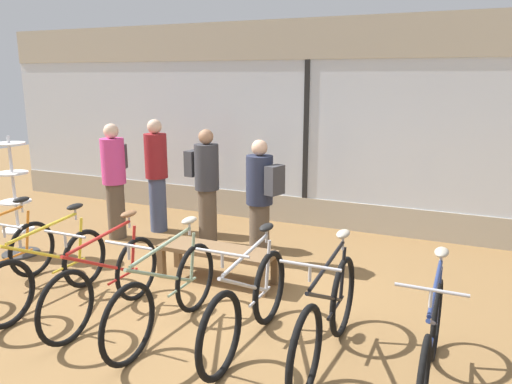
{
  "coord_description": "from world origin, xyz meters",
  "views": [
    {
      "loc": [
        2.47,
        -4.11,
        2.36
      ],
      "look_at": [
        0.0,
        1.39,
        0.95
      ],
      "focal_mm": 35.0,
      "sensor_mm": 36.0,
      "label": 1
    }
  ],
  "objects_px": {
    "bicycle_right": "(327,318)",
    "display_bench": "(217,254)",
    "bicycle_far_right": "(431,343)",
    "customer_by_window": "(261,198)",
    "bicycle_left": "(50,271)",
    "bicycle_center_left": "(106,282)",
    "customer_near_rack": "(114,177)",
    "bicycle_center": "(166,294)",
    "bicycle_center_right": "(248,305)",
    "accessory_rack": "(16,207)",
    "customer_mid_floor": "(206,183)",
    "customer_near_bench": "(157,173)"
  },
  "relations": [
    {
      "from": "customer_near_rack",
      "to": "bicycle_right",
      "type": "bearing_deg",
      "value": -27.37
    },
    {
      "from": "bicycle_far_right",
      "to": "customer_near_bench",
      "type": "xyz_separation_m",
      "value": [
        -4.25,
        2.54,
        0.52
      ]
    },
    {
      "from": "accessory_rack",
      "to": "bicycle_right",
      "type": "bearing_deg",
      "value": -10.47
    },
    {
      "from": "accessory_rack",
      "to": "customer_near_bench",
      "type": "distance_m",
      "value": 2.0
    },
    {
      "from": "bicycle_center",
      "to": "customer_near_rack",
      "type": "bearing_deg",
      "value": 137.55
    },
    {
      "from": "customer_mid_floor",
      "to": "accessory_rack",
      "type": "bearing_deg",
      "value": -145.61
    },
    {
      "from": "customer_near_rack",
      "to": "bicycle_far_right",
      "type": "bearing_deg",
      "value": -23.53
    },
    {
      "from": "customer_mid_floor",
      "to": "customer_near_bench",
      "type": "xyz_separation_m",
      "value": [
        -0.99,
        0.23,
        0.02
      ]
    },
    {
      "from": "bicycle_left",
      "to": "accessory_rack",
      "type": "bearing_deg",
      "value": 148.43
    },
    {
      "from": "bicycle_right",
      "to": "accessory_rack",
      "type": "bearing_deg",
      "value": 169.53
    },
    {
      "from": "bicycle_center_left",
      "to": "bicycle_right",
      "type": "xyz_separation_m",
      "value": [
        2.2,
        0.13,
        0.02
      ]
    },
    {
      "from": "bicycle_left",
      "to": "bicycle_center_left",
      "type": "relative_size",
      "value": 1.01
    },
    {
      "from": "bicycle_left",
      "to": "bicycle_right",
      "type": "bearing_deg",
      "value": 2.42
    },
    {
      "from": "display_bench",
      "to": "customer_mid_floor",
      "type": "relative_size",
      "value": 0.85
    },
    {
      "from": "bicycle_center_right",
      "to": "accessory_rack",
      "type": "height_order",
      "value": "accessory_rack"
    },
    {
      "from": "customer_near_bench",
      "to": "bicycle_left",
      "type": "bearing_deg",
      "value": -79.78
    },
    {
      "from": "bicycle_left",
      "to": "bicycle_center_left",
      "type": "bearing_deg",
      "value": -0.6
    },
    {
      "from": "bicycle_center",
      "to": "bicycle_right",
      "type": "bearing_deg",
      "value": 5.27
    },
    {
      "from": "bicycle_center_left",
      "to": "customer_near_rack",
      "type": "relative_size",
      "value": 1.0
    },
    {
      "from": "bicycle_far_right",
      "to": "accessory_rack",
      "type": "xyz_separation_m",
      "value": [
        -5.34,
        0.88,
        0.27
      ]
    },
    {
      "from": "accessory_rack",
      "to": "customer_near_rack",
      "type": "xyz_separation_m",
      "value": [
        0.73,
        1.13,
        0.25
      ]
    },
    {
      "from": "accessory_rack",
      "to": "display_bench",
      "type": "bearing_deg",
      "value": 6.24
    },
    {
      "from": "bicycle_left",
      "to": "display_bench",
      "type": "bearing_deg",
      "value": 44.5
    },
    {
      "from": "accessory_rack",
      "to": "bicycle_far_right",
      "type": "bearing_deg",
      "value": -9.39
    },
    {
      "from": "bicycle_center_left",
      "to": "bicycle_far_right",
      "type": "bearing_deg",
      "value": 1.59
    },
    {
      "from": "bicycle_center_left",
      "to": "bicycle_center_right",
      "type": "relative_size",
      "value": 0.98
    },
    {
      "from": "bicycle_center_right",
      "to": "bicycle_left",
      "type": "bearing_deg",
      "value": -177.66
    },
    {
      "from": "bicycle_far_right",
      "to": "customer_by_window",
      "type": "xyz_separation_m",
      "value": [
        -2.26,
        1.96,
        0.46
      ]
    },
    {
      "from": "bicycle_far_right",
      "to": "customer_mid_floor",
      "type": "height_order",
      "value": "customer_mid_floor"
    },
    {
      "from": "bicycle_right",
      "to": "display_bench",
      "type": "bearing_deg",
      "value": 145.33
    },
    {
      "from": "bicycle_center_left",
      "to": "customer_near_rack",
      "type": "bearing_deg",
      "value": 127.09
    },
    {
      "from": "bicycle_right",
      "to": "customer_near_bench",
      "type": "xyz_separation_m",
      "value": [
        -3.42,
        2.49,
        0.51
      ]
    },
    {
      "from": "bicycle_far_right",
      "to": "customer_near_rack",
      "type": "distance_m",
      "value": 5.06
    },
    {
      "from": "bicycle_left",
      "to": "bicycle_far_right",
      "type": "distance_m",
      "value": 3.78
    },
    {
      "from": "bicycle_left",
      "to": "bicycle_center_right",
      "type": "bearing_deg",
      "value": 2.34
    },
    {
      "from": "bicycle_center_left",
      "to": "accessory_rack",
      "type": "relative_size",
      "value": 1.06
    },
    {
      "from": "bicycle_center",
      "to": "bicycle_far_right",
      "type": "height_order",
      "value": "bicycle_center"
    },
    {
      "from": "customer_near_rack",
      "to": "customer_mid_floor",
      "type": "distance_m",
      "value": 1.39
    },
    {
      "from": "bicycle_left",
      "to": "customer_near_bench",
      "type": "height_order",
      "value": "customer_near_bench"
    },
    {
      "from": "bicycle_left",
      "to": "display_bench",
      "type": "relative_size",
      "value": 1.22
    },
    {
      "from": "accessory_rack",
      "to": "customer_near_bench",
      "type": "xyz_separation_m",
      "value": [
        1.09,
        1.66,
        0.25
      ]
    },
    {
      "from": "bicycle_far_right",
      "to": "customer_by_window",
      "type": "bearing_deg",
      "value": 139.03
    },
    {
      "from": "customer_by_window",
      "to": "bicycle_far_right",
      "type": "bearing_deg",
      "value": -40.97
    },
    {
      "from": "bicycle_center_right",
      "to": "bicycle_right",
      "type": "distance_m",
      "value": 0.71
    },
    {
      "from": "customer_near_rack",
      "to": "customer_by_window",
      "type": "xyz_separation_m",
      "value": [
        2.35,
        -0.05,
        -0.06
      ]
    },
    {
      "from": "bicycle_far_right",
      "to": "display_bench",
      "type": "xyz_separation_m",
      "value": [
        -2.48,
        1.19,
        -0.06
      ]
    },
    {
      "from": "bicycle_left",
      "to": "bicycle_center_right",
      "type": "xyz_separation_m",
      "value": [
        2.24,
        0.09,
        0.02
      ]
    },
    {
      "from": "bicycle_left",
      "to": "customer_mid_floor",
      "type": "bearing_deg",
      "value": 77.67
    },
    {
      "from": "bicycle_center_right",
      "to": "customer_near_rack",
      "type": "distance_m",
      "value": 3.71
    },
    {
      "from": "bicycle_center",
      "to": "accessory_rack",
      "type": "bearing_deg",
      "value": 162.16
    }
  ]
}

